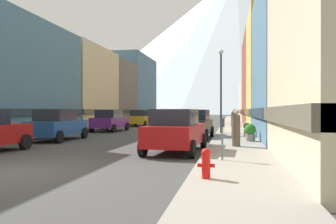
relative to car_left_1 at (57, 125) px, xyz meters
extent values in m
plane|color=#404040|center=(3.80, -9.46, -0.90)|extent=(400.00, 400.00, 0.00)
cube|color=gray|center=(-2.45, 25.54, -0.82)|extent=(2.50, 100.00, 0.15)
cube|color=gray|center=(10.05, 25.54, -0.82)|extent=(2.50, 100.00, 0.15)
cube|color=slate|center=(-7.25, 5.30, 3.34)|extent=(7.09, 11.01, 8.48)
cube|color=#22333F|center=(-7.25, 5.30, 0.70)|extent=(7.39, 11.01, 0.50)
cube|color=beige|center=(-8.66, 16.21, 3.40)|extent=(9.91, 10.10, 8.60)
cube|color=#595444|center=(-8.66, 16.21, 0.70)|extent=(10.21, 10.10, 0.50)
cube|color=#66605B|center=(-8.30, 25.40, 3.28)|extent=(9.19, 8.04, 8.36)
cube|color=#2D2B29|center=(-8.30, 25.40, 0.70)|extent=(9.49, 8.04, 0.50)
cube|color=slate|center=(-7.60, 35.77, 4.47)|extent=(7.80, 12.66, 10.75)
cube|color=#22333F|center=(-7.60, 35.77, 0.70)|extent=(8.10, 12.66, 0.50)
cube|color=#D8B259|center=(14.77, 11.81, 4.08)|extent=(6.94, 8.09, 9.96)
cube|color=brown|center=(14.77, 11.81, 0.70)|extent=(7.24, 8.09, 0.50)
cube|color=brown|center=(15.88, 22.22, 4.23)|extent=(9.17, 11.77, 10.25)
cube|color=#3B1B16|center=(15.88, 22.22, 0.70)|extent=(9.47, 11.77, 0.50)
cube|color=beige|center=(14.70, 35.30, 2.18)|extent=(6.80, 13.34, 6.16)
cube|color=#595444|center=(14.70, 35.30, 0.70)|extent=(7.10, 13.34, 0.50)
cylinder|color=black|center=(0.93, -4.36, -0.56)|extent=(0.22, 0.68, 0.68)
cube|color=#19478C|center=(0.00, 0.06, -0.16)|extent=(2.00, 4.47, 0.80)
cube|color=#1E232D|center=(0.01, -0.19, 0.56)|extent=(1.68, 2.26, 0.64)
cylinder|color=black|center=(-0.98, 1.68, -0.56)|extent=(0.25, 0.69, 0.68)
cylinder|color=black|center=(0.86, 1.74, -0.56)|extent=(0.25, 0.69, 0.68)
cylinder|color=black|center=(-0.86, -1.62, -0.56)|extent=(0.25, 0.69, 0.68)
cylinder|color=black|center=(0.98, -1.55, -0.56)|extent=(0.25, 0.69, 0.68)
cube|color=#591E72|center=(0.00, 8.47, -0.16)|extent=(1.87, 4.41, 0.80)
cube|color=#1E232D|center=(0.00, 8.22, 0.56)|extent=(1.61, 2.21, 0.64)
cylinder|color=black|center=(-0.91, 10.13, -0.56)|extent=(0.22, 0.68, 0.68)
cylinder|color=black|center=(0.93, 10.12, -0.56)|extent=(0.22, 0.68, 0.68)
cylinder|color=black|center=(-0.93, 6.83, -0.56)|extent=(0.22, 0.68, 0.68)
cylinder|color=black|center=(0.91, 6.82, -0.56)|extent=(0.22, 0.68, 0.68)
cube|color=#B28419|center=(0.00, 17.66, -0.16)|extent=(1.97, 4.45, 0.80)
cube|color=#1E232D|center=(0.01, 17.41, 0.56)|extent=(1.66, 2.25, 0.64)
cylinder|color=black|center=(-0.97, 19.28, -0.56)|extent=(0.24, 0.69, 0.68)
cylinder|color=black|center=(0.87, 19.34, -0.56)|extent=(0.24, 0.69, 0.68)
cylinder|color=black|center=(-0.87, 15.98, -0.56)|extent=(0.24, 0.69, 0.68)
cylinder|color=black|center=(0.97, 16.04, -0.56)|extent=(0.24, 0.69, 0.68)
cube|color=#9E1111|center=(7.60, -3.95, -0.16)|extent=(2.05, 4.48, 0.80)
cube|color=#1E232D|center=(7.59, -4.20, 0.56)|extent=(1.71, 2.28, 0.64)
cylinder|color=black|center=(6.76, -2.26, -0.56)|extent=(0.25, 0.69, 0.68)
cylinder|color=black|center=(8.60, -2.35, -0.56)|extent=(0.25, 0.69, 0.68)
cylinder|color=black|center=(6.60, -5.56, -0.56)|extent=(0.25, 0.69, 0.68)
cylinder|color=black|center=(8.44, -5.65, -0.56)|extent=(0.25, 0.69, 0.68)
cube|color=black|center=(7.60, 2.91, -0.16)|extent=(2.04, 4.48, 0.80)
cube|color=#1E232D|center=(7.61, 3.16, 0.56)|extent=(1.70, 2.27, 0.64)
cylinder|color=black|center=(8.44, 1.22, -0.56)|extent=(0.25, 0.69, 0.68)
cylinder|color=black|center=(6.60, 1.30, -0.56)|extent=(0.25, 0.69, 0.68)
cylinder|color=black|center=(8.59, 4.52, -0.56)|extent=(0.25, 0.69, 0.68)
cylinder|color=black|center=(6.75, 4.60, -0.56)|extent=(0.25, 0.69, 0.68)
cube|color=#265933|center=(2.20, 24.70, -0.16)|extent=(1.84, 4.40, 0.80)
cube|color=#1E232D|center=(2.20, 24.95, 0.56)|extent=(1.60, 2.20, 0.64)
cylinder|color=black|center=(3.12, 23.05, -0.56)|extent=(0.22, 0.68, 0.68)
cylinder|color=black|center=(1.28, 23.05, -0.56)|extent=(0.22, 0.68, 0.68)
cylinder|color=black|center=(3.12, 26.35, -0.56)|extent=(0.22, 0.68, 0.68)
cylinder|color=black|center=(1.28, 26.35, -0.56)|extent=(0.22, 0.68, 0.68)
cube|color=black|center=(2.20, 43.11, -0.16)|extent=(1.84, 4.40, 0.80)
cube|color=#1E232D|center=(2.20, 43.36, 0.56)|extent=(1.60, 2.20, 0.64)
cylinder|color=black|center=(3.12, 41.46, -0.56)|extent=(0.22, 0.68, 0.68)
cylinder|color=black|center=(1.28, 41.46, -0.56)|extent=(0.22, 0.68, 0.68)
cylinder|color=black|center=(3.12, 44.76, -0.56)|extent=(0.22, 0.68, 0.68)
cylinder|color=black|center=(1.28, 44.76, -0.56)|extent=(0.22, 0.68, 0.68)
cylinder|color=red|center=(9.25, -9.76, -0.47)|extent=(0.20, 0.20, 0.55)
sphere|color=red|center=(9.25, -9.76, -0.16)|extent=(0.22, 0.22, 0.22)
cylinder|color=red|center=(9.10, -9.76, -0.45)|extent=(0.10, 0.09, 0.09)
cylinder|color=red|center=(9.40, -9.76, -0.45)|extent=(0.10, 0.09, 0.09)
cylinder|color=#595960|center=(9.55, -6.81, -0.22)|extent=(0.06, 0.06, 1.05)
cube|color=#33383F|center=(9.55, -6.81, 0.44)|extent=(0.14, 0.10, 0.28)
cylinder|color=gray|center=(10.80, -0.01, -0.56)|extent=(0.50, 0.50, 0.37)
sphere|color=#2E7A23|center=(10.80, -0.01, -0.15)|extent=(0.57, 0.57, 0.57)
cylinder|color=gray|center=(10.80, 3.10, -0.53)|extent=(0.41, 0.41, 0.44)
sphere|color=#2C5E31|center=(10.80, 3.10, -0.13)|extent=(0.45, 0.45, 0.45)
cylinder|color=brown|center=(10.05, -2.64, -0.06)|extent=(0.36, 0.36, 1.37)
sphere|color=tan|center=(10.05, -2.64, 0.73)|extent=(0.22, 0.22, 0.22)
cylinder|color=#333338|center=(10.05, 3.14, -0.02)|extent=(0.36, 0.36, 1.45)
sphere|color=tan|center=(10.05, 3.14, 0.82)|extent=(0.23, 0.23, 0.23)
cylinder|color=#333338|center=(10.05, 16.82, -0.06)|extent=(0.36, 0.36, 1.37)
sphere|color=tan|center=(10.05, 16.82, 0.73)|extent=(0.22, 0.22, 0.22)
cylinder|color=black|center=(9.15, 5.90, 2.00)|extent=(0.12, 0.12, 5.50)
sphere|color=white|center=(9.15, 5.90, 4.93)|extent=(0.36, 0.36, 0.36)
cone|color=silver|center=(14.74, 250.54, 55.01)|extent=(265.37, 265.37, 111.81)
camera|label=1|loc=(9.80, -17.39, 0.82)|focal=35.18mm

